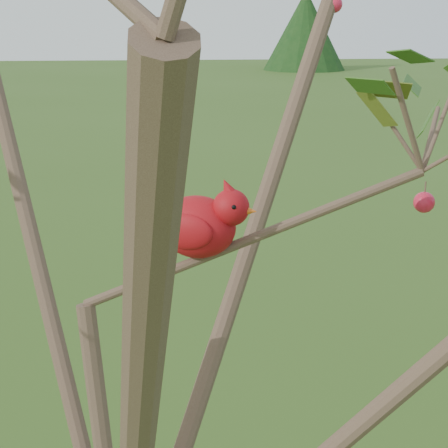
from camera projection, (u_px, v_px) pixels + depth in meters
name	position (u px, v px, depth m)	size (l,w,h in m)	color
crabapple_tree	(119.00, 236.00, 1.10)	(2.35, 2.05, 2.95)	#453025
cardinal	(201.00, 224.00, 1.22)	(0.22, 0.15, 0.16)	#AC0E17
distant_trees	(177.00, 41.00, 25.74)	(42.24, 16.45, 3.63)	#453025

